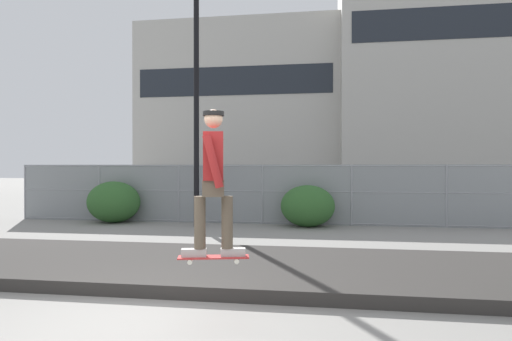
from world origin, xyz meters
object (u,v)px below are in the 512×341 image
at_px(skateboard, 214,257).
at_px(skater, 213,174).
at_px(parked_car_near, 129,191).
at_px(street_lamp, 196,79).
at_px(shrub_center, 308,206).
at_px(shrub_left, 114,202).

xyz_separation_m(skateboard, skater, (0.00, 0.00, 0.95)).
xyz_separation_m(skater, parked_car_near, (-6.27, 11.32, -0.86)).
relative_size(skater, street_lamp, 0.23).
xyz_separation_m(street_lamp, shrub_center, (3.27, 0.48, -3.78)).
relative_size(parked_car_near, shrub_left, 2.64).
xyz_separation_m(skateboard, shrub_left, (-5.47, 8.48, -0.09)).
bearing_deg(shrub_left, parked_car_near, 105.66).
bearing_deg(parked_car_near, skateboard, -61.02).
xyz_separation_m(street_lamp, shrub_left, (-2.89, 0.52, -3.74)).
height_order(skateboard, shrub_center, shrub_center).
height_order(skateboard, shrub_left, shrub_left).
bearing_deg(skateboard, parked_car_near, 118.98).
bearing_deg(shrub_left, street_lamp, -10.12).
relative_size(shrub_left, shrub_center, 1.06).
distance_m(skateboard, shrub_center, 8.47).
xyz_separation_m(skateboard, shrub_center, (0.69, 8.44, -0.13)).
relative_size(skater, shrub_center, 1.04).
relative_size(skateboard, street_lamp, 0.12).
bearing_deg(shrub_center, street_lamp, -171.68).
height_order(skater, shrub_center, skater).
bearing_deg(skateboard, street_lamp, 107.96).
bearing_deg(skateboard, shrub_left, 122.84).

